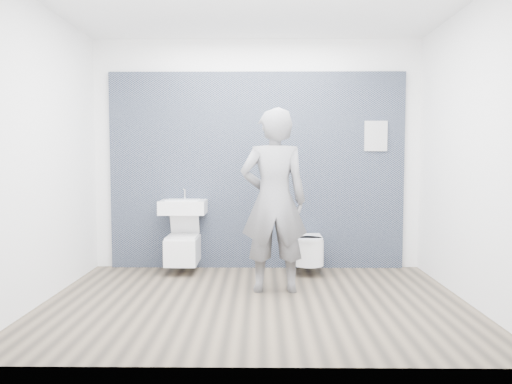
{
  "coord_description": "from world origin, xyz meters",
  "views": [
    {
      "loc": [
        0.06,
        -4.66,
        1.37
      ],
      "look_at": [
        0.0,
        0.6,
        1.0
      ],
      "focal_mm": 35.0,
      "sensor_mm": 36.0,
      "label": 1
    }
  ],
  "objects_px": {
    "washbasin": "(183,207)",
    "toilet_rounded": "(308,250)",
    "visitor": "(274,201)",
    "toilet_square": "(183,248)"
  },
  "relations": [
    {
      "from": "visitor",
      "to": "toilet_square",
      "type": "bearing_deg",
      "value": -40.87
    },
    {
      "from": "toilet_rounded",
      "to": "visitor",
      "type": "distance_m",
      "value": 1.1
    },
    {
      "from": "toilet_square",
      "to": "toilet_rounded",
      "type": "bearing_deg",
      "value": -1.29
    },
    {
      "from": "toilet_square",
      "to": "toilet_rounded",
      "type": "distance_m",
      "value": 1.48
    },
    {
      "from": "washbasin",
      "to": "toilet_rounded",
      "type": "distance_m",
      "value": 1.56
    },
    {
      "from": "washbasin",
      "to": "visitor",
      "type": "relative_size",
      "value": 0.29
    },
    {
      "from": "toilet_square",
      "to": "toilet_rounded",
      "type": "relative_size",
      "value": 1.2
    },
    {
      "from": "visitor",
      "to": "washbasin",
      "type": "bearing_deg",
      "value": -42.81
    },
    {
      "from": "washbasin",
      "to": "toilet_square",
      "type": "height_order",
      "value": "washbasin"
    },
    {
      "from": "washbasin",
      "to": "visitor",
      "type": "bearing_deg",
      "value": -39.62
    }
  ]
}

